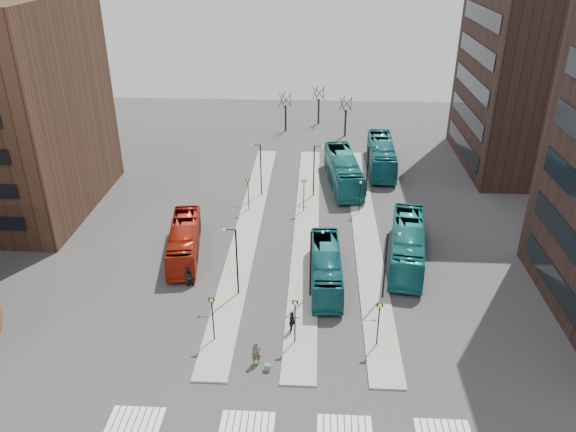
# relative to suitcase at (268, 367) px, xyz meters

# --- Properties ---
(island_left) EXTENTS (2.50, 45.00, 0.15)m
(island_left) POSITION_rel_suitcase_xyz_m (-3.84, 21.01, -0.18)
(island_left) COLOR gray
(island_left) RESTS_ON ground
(island_mid) EXTENTS (2.50, 45.00, 0.15)m
(island_mid) POSITION_rel_suitcase_xyz_m (2.16, 21.01, -0.18)
(island_mid) COLOR gray
(island_mid) RESTS_ON ground
(island_right) EXTENTS (2.50, 45.00, 0.15)m
(island_right) POSITION_rel_suitcase_xyz_m (8.16, 21.01, -0.18)
(island_right) COLOR gray
(island_right) RESTS_ON ground
(suitcase) EXTENTS (0.42, 0.34, 0.50)m
(suitcase) POSITION_rel_suitcase_xyz_m (0.00, 0.00, 0.00)
(suitcase) COLOR navy
(suitcase) RESTS_ON ground
(red_bus) EXTENTS (4.03, 10.94, 2.98)m
(red_bus) POSITION_rel_suitcase_xyz_m (-9.11, 15.26, 1.24)
(red_bus) COLOR maroon
(red_bus) RESTS_ON ground
(teal_bus_a) EXTENTS (2.76, 10.65, 2.95)m
(teal_bus_a) POSITION_rel_suitcase_xyz_m (4.07, 11.30, 1.22)
(teal_bus_a) COLOR #12525B
(teal_bus_a) RESTS_ON ground
(teal_bus_b) EXTENTS (4.53, 13.34, 3.64)m
(teal_bus_b) POSITION_rel_suitcase_xyz_m (6.24, 32.70, 1.57)
(teal_bus_b) COLOR #15656A
(teal_bus_b) RESTS_ON ground
(teal_bus_c) EXTENTS (4.66, 12.53, 3.41)m
(teal_bus_c) POSITION_rel_suitcase_xyz_m (11.50, 15.30, 1.45)
(teal_bus_c) COLOR #156769
(teal_bus_c) RESTS_ON ground
(teal_bus_d) EXTENTS (3.39, 12.96, 3.59)m
(teal_bus_d) POSITION_rel_suitcase_xyz_m (11.29, 38.22, 1.54)
(teal_bus_d) COLOR #15626D
(teal_bus_d) RESTS_ON ground
(traveller) EXTENTS (0.76, 0.60, 1.84)m
(traveller) POSITION_rel_suitcase_xyz_m (-0.83, 0.64, 0.67)
(traveller) COLOR brown
(traveller) RESTS_ON ground
(commuter_a) EXTENTS (1.05, 0.94, 1.79)m
(commuter_a) POSITION_rel_suitcase_xyz_m (-7.69, 10.15, 0.64)
(commuter_a) COLOR black
(commuter_a) RESTS_ON ground
(commuter_b) EXTENTS (0.63, 1.16, 1.89)m
(commuter_b) POSITION_rel_suitcase_xyz_m (1.49, 4.20, 0.69)
(commuter_b) COLOR black
(commuter_b) RESTS_ON ground
(commuter_c) EXTENTS (1.04, 1.23, 1.65)m
(commuter_c) POSITION_rel_suitcase_xyz_m (4.39, 8.58, 0.57)
(commuter_c) COLOR black
(commuter_c) RESTS_ON ground
(crosswalk_stripes) EXTENTS (22.35, 2.40, 0.01)m
(crosswalk_stripes) POSITION_rel_suitcase_xyz_m (1.91, -4.99, -0.25)
(crosswalk_stripes) COLOR silver
(crosswalk_stripes) RESTS_ON ground
(tower_far) EXTENTS (20.12, 20.00, 30.00)m
(tower_far) POSITION_rel_suitcase_xyz_m (32.14, 41.01, 14.75)
(tower_far) COLOR black
(tower_far) RESTS_ON ground
(sign_poles) EXTENTS (12.45, 22.12, 3.65)m
(sign_poles) POSITION_rel_suitcase_xyz_m (1.76, 14.01, 2.16)
(sign_poles) COLOR black
(sign_poles) RESTS_ON ground
(lamp_posts) EXTENTS (14.04, 20.24, 6.12)m
(lamp_posts) POSITION_rel_suitcase_xyz_m (2.80, 19.01, 3.33)
(lamp_posts) COLOR black
(lamp_posts) RESTS_ON ground
(bare_trees) EXTENTS (10.97, 8.14, 5.90)m
(bare_trees) POSITION_rel_suitcase_xyz_m (2.83, 53.68, 2.47)
(bare_trees) COLOR black
(bare_trees) RESTS_ON ground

